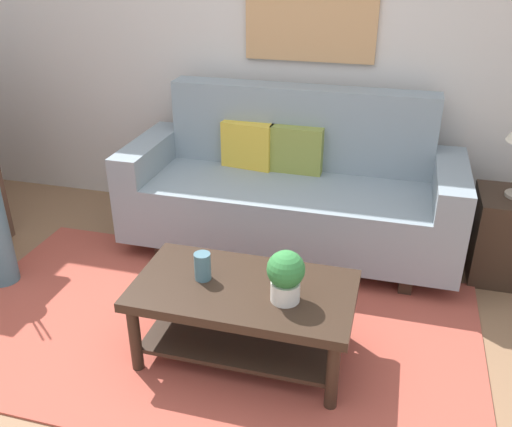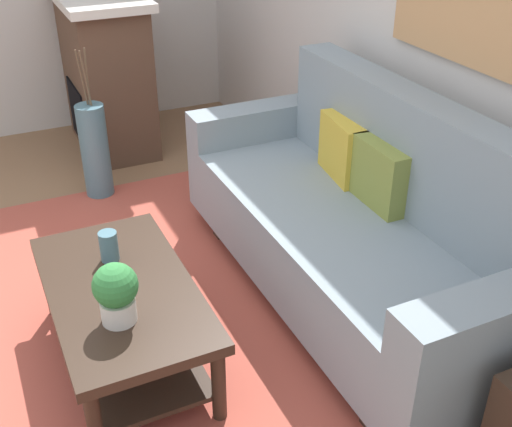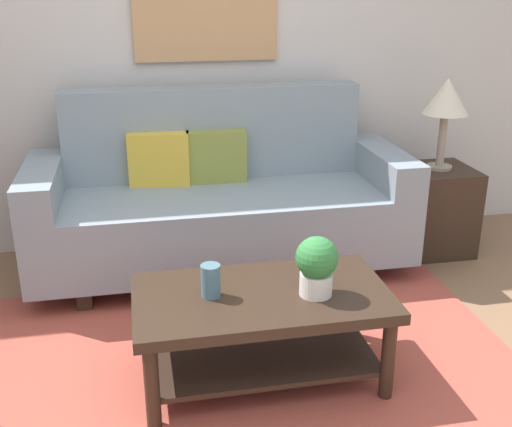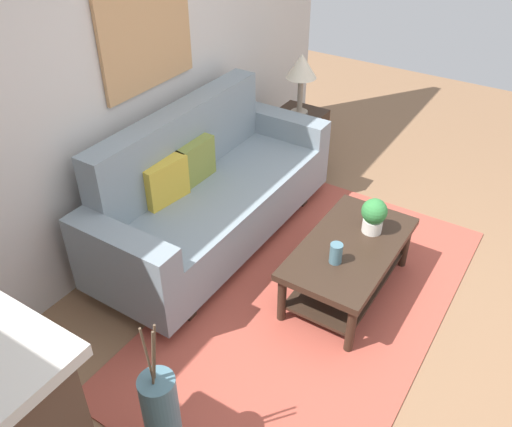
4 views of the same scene
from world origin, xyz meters
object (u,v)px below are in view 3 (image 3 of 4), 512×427
object	(u,v)px
tabletop_vase	(211,281)
framed_painting	(205,1)
potted_plant_tabletop	(317,264)
side_table	(434,210)
table_lamp	(446,100)
couch	(220,201)
throw_pillow_mustard	(159,159)
throw_pillow_olive	(216,156)
coffee_table	(262,316)

from	to	relation	value
tabletop_vase	framed_painting	size ratio (longest dim) A/B	0.16
tabletop_vase	potted_plant_tabletop	bearing A→B (deg)	-9.29
side_table	table_lamp	world-z (taller)	table_lamp
couch	framed_painting	bearing A→B (deg)	90.00
table_lamp	throw_pillow_mustard	bearing A→B (deg)	175.45
throw_pillow_olive	framed_painting	world-z (taller)	framed_painting
side_table	table_lamp	bearing A→B (deg)	0.00
potted_plant_tabletop	table_lamp	xyz separation A→B (m)	(1.18, 1.24, 0.42)
potted_plant_tabletop	side_table	xyz separation A→B (m)	(1.18, 1.24, -0.29)
throw_pillow_olive	coffee_table	size ratio (longest dim) A/B	0.33
throw_pillow_mustard	potted_plant_tabletop	bearing A→B (deg)	-67.37
throw_pillow_mustard	potted_plant_tabletop	world-z (taller)	throw_pillow_mustard
couch	throw_pillow_mustard	xyz separation A→B (m)	(-0.35, 0.13, 0.25)
tabletop_vase	side_table	bearing A→B (deg)	35.73
couch	throw_pillow_olive	distance (m)	0.28
side_table	framed_painting	xyz separation A→B (m)	(-1.41, 0.48, 1.29)
throw_pillow_mustard	tabletop_vase	world-z (taller)	throw_pillow_mustard
couch	throw_pillow_olive	bearing A→B (deg)	90.00
couch	tabletop_vase	bearing A→B (deg)	-100.12
couch	potted_plant_tabletop	world-z (taller)	couch
potted_plant_tabletop	framed_painting	distance (m)	2.00
couch	tabletop_vase	world-z (taller)	couch
throw_pillow_mustard	throw_pillow_olive	bearing A→B (deg)	0.00
coffee_table	potted_plant_tabletop	size ratio (longest dim) A/B	4.20
couch	side_table	bearing A→B (deg)	-0.56
potted_plant_tabletop	tabletop_vase	bearing A→B (deg)	170.71
coffee_table	potted_plant_tabletop	xyz separation A→B (m)	(0.22, -0.06, 0.26)
couch	table_lamp	xyz separation A→B (m)	(1.41, -0.01, 0.56)
coffee_table	table_lamp	distance (m)	1.95
side_table	throw_pillow_olive	bearing A→B (deg)	174.34
throw_pillow_olive	side_table	size ratio (longest dim) A/B	0.64
throw_pillow_olive	side_table	distance (m)	1.47
potted_plant_tabletop	couch	bearing A→B (deg)	100.35
throw_pillow_mustard	side_table	xyz separation A→B (m)	(1.75, -0.14, -0.40)
side_table	framed_painting	world-z (taller)	framed_painting
potted_plant_tabletop	side_table	bearing A→B (deg)	46.34
throw_pillow_olive	framed_painting	bearing A→B (deg)	90.00
potted_plant_tabletop	table_lamp	world-z (taller)	table_lamp
couch	side_table	size ratio (longest dim) A/B	3.96
throw_pillow_mustard	side_table	bearing A→B (deg)	-4.55
couch	tabletop_vase	xyz separation A→B (m)	(-0.21, -1.18, 0.07)
couch	throw_pillow_olive	size ratio (longest dim) A/B	6.16
coffee_table	table_lamp	size ratio (longest dim) A/B	1.93
throw_pillow_mustard	potted_plant_tabletop	xyz separation A→B (m)	(0.57, -1.38, -0.11)
couch	coffee_table	xyz separation A→B (m)	(0.01, -1.19, -0.12)
side_table	tabletop_vase	bearing A→B (deg)	-144.27
potted_plant_tabletop	side_table	world-z (taller)	potted_plant_tabletop
tabletop_vase	side_table	world-z (taller)	tabletop_vase
couch	throw_pillow_mustard	bearing A→B (deg)	160.00
framed_painting	throw_pillow_olive	bearing A→B (deg)	-90.00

